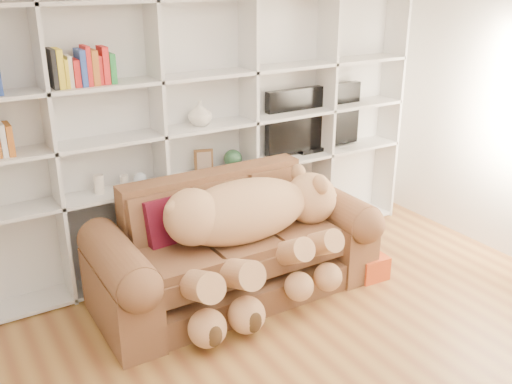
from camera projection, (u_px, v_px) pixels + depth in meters
wall_back at (195, 116)px, 5.16m from camera, size 5.00×0.02×2.70m
bookshelf at (178, 128)px, 4.95m from camera, size 4.43×0.35×2.40m
sofa at (233, 252)px, 4.79m from camera, size 2.34×1.01×0.98m
teddy_bear at (251, 226)px, 4.55m from camera, size 1.72×0.95×1.00m
throw_pillow at (169, 222)px, 4.56m from camera, size 0.43×0.27×0.43m
gift_box at (370, 266)px, 5.11m from camera, size 0.28×0.27×0.22m
tv at (314, 119)px, 5.70m from camera, size 1.11×0.18×0.66m
picture_frame at (204, 161)px, 5.12m from camera, size 0.17×0.07×0.21m
green_vase at (233, 159)px, 5.28m from camera, size 0.17×0.17×0.17m
figurine_tall at (99, 184)px, 4.68m from camera, size 0.11×0.11×0.16m
figurine_short at (124, 182)px, 4.79m from camera, size 0.07×0.07×0.12m
snow_globe at (140, 179)px, 4.85m from camera, size 0.11×0.11×0.11m
shelf_vase at (200, 113)px, 4.95m from camera, size 0.23×0.23×0.22m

